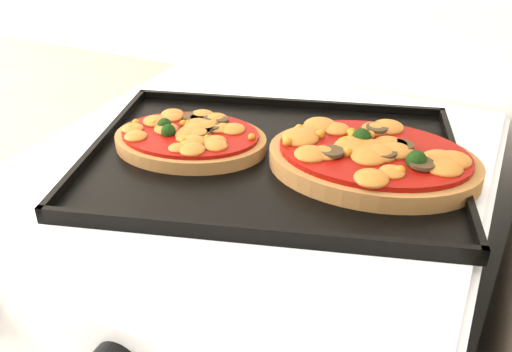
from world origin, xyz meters
The scene contains 4 objects.
control_panel centered at (-0.04, 1.39, 0.85)m, with size 0.60×0.02×0.09m, color silver.
baking_tray centered at (-0.01, 1.69, 0.92)m, with size 0.47×0.35×0.02m, color black.
pizza_left centered at (-0.12, 1.67, 0.93)m, with size 0.20×0.15×0.03m, color #A16737, non-canonical shape.
pizza_right centered at (0.11, 1.71, 0.94)m, with size 0.26×0.19×0.04m, color #A16737, non-canonical shape.
Camera 1 is at (0.24, 1.09, 1.27)m, focal length 40.00 mm.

